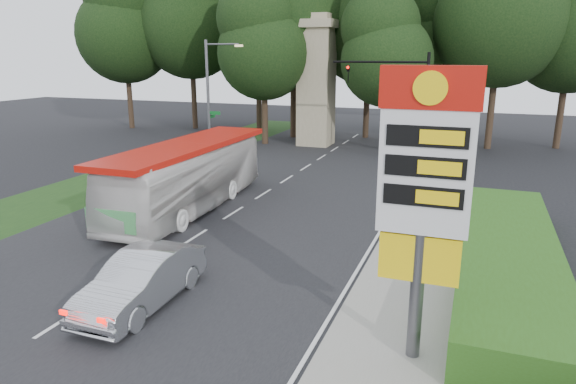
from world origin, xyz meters
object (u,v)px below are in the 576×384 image
(traffic_signal_mast, at_px, (405,94))
(transit_bus, at_px, (188,177))
(streetlight_signs, at_px, (211,94))
(monument, at_px, (316,80))
(gas_station_pylon, at_px, (425,179))
(sedan_silver, at_px, (142,280))

(traffic_signal_mast, xyz_separation_m, transit_bus, (-7.90, -13.11, -3.11))
(streetlight_signs, height_order, monument, monument)
(gas_station_pylon, xyz_separation_m, traffic_signal_mast, (-3.52, 22.00, 0.22))
(gas_station_pylon, distance_m, monument, 30.17)
(traffic_signal_mast, bearing_deg, transit_bus, -121.07)
(streetlight_signs, relative_size, transit_bus, 0.71)
(monument, height_order, transit_bus, monument)
(traffic_signal_mast, distance_m, monument, 9.76)
(gas_station_pylon, xyz_separation_m, sedan_silver, (-7.70, 0.08, -3.67))
(streetlight_signs, bearing_deg, monument, 58.03)
(traffic_signal_mast, relative_size, monument, 0.72)
(gas_station_pylon, relative_size, transit_bus, 0.61)
(streetlight_signs, height_order, transit_bus, streetlight_signs)
(streetlight_signs, bearing_deg, traffic_signal_mast, 8.92)
(gas_station_pylon, bearing_deg, traffic_signal_mast, 99.09)
(sedan_silver, bearing_deg, transit_bus, 112.22)
(transit_bus, bearing_deg, traffic_signal_mast, 55.99)
(traffic_signal_mast, bearing_deg, monument, 142.00)
(traffic_signal_mast, relative_size, sedan_silver, 1.53)
(gas_station_pylon, height_order, monument, monument)
(sedan_silver, bearing_deg, gas_station_pylon, -1.23)
(gas_station_pylon, xyz_separation_m, monument, (-11.20, 28.01, 0.66))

